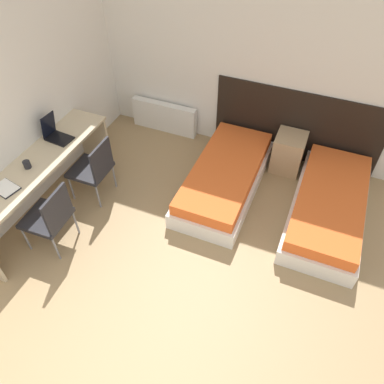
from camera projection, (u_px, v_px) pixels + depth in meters
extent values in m
cube|color=silver|center=(244.00, 59.00, 4.83)|extent=(5.07, 0.05, 2.70)
cube|color=silver|center=(13.00, 102.00, 4.12)|extent=(0.05, 4.86, 2.70)
cube|color=black|center=(296.00, 127.00, 5.16)|extent=(2.30, 0.03, 1.08)
cube|color=silver|center=(225.00, 181.00, 5.01)|extent=(0.85, 1.89, 0.23)
cube|color=#E05B23|center=(225.00, 171.00, 4.87)|extent=(0.77, 1.81, 0.16)
cube|color=silver|center=(327.00, 210.00, 4.65)|extent=(0.85, 1.89, 0.23)
cube|color=#E05B23|center=(331.00, 200.00, 4.51)|extent=(0.77, 1.81, 0.16)
cube|color=tan|center=(288.00, 152.00, 5.19)|extent=(0.40, 0.43, 0.54)
cube|color=silver|center=(164.00, 117.00, 5.85)|extent=(1.05, 0.12, 0.48)
cube|color=#C6B28E|center=(36.00, 164.00, 4.32)|extent=(0.51, 2.23, 0.04)
cube|color=#C6B28E|center=(94.00, 137.00, 5.30)|extent=(0.46, 0.04, 0.71)
cube|color=#232328|center=(90.00, 170.00, 4.73)|extent=(0.47, 0.47, 0.05)
cube|color=#232328|center=(101.00, 160.00, 4.51)|extent=(0.04, 0.41, 0.42)
cylinder|color=slate|center=(71.00, 188.00, 4.81)|extent=(0.02, 0.02, 0.39)
cylinder|color=slate|center=(89.00, 169.00, 5.07)|extent=(0.02, 0.02, 0.39)
cylinder|color=slate|center=(98.00, 196.00, 4.70)|extent=(0.02, 0.02, 0.39)
cylinder|color=slate|center=(114.00, 176.00, 4.96)|extent=(0.02, 0.02, 0.39)
cube|color=#232328|center=(46.00, 218.00, 4.17)|extent=(0.48, 0.48, 0.05)
cube|color=#232328|center=(57.00, 209.00, 3.95)|extent=(0.05, 0.41, 0.42)
cylinder|color=slate|center=(26.00, 239.00, 4.24)|extent=(0.02, 0.02, 0.39)
cylinder|color=slate|center=(47.00, 214.00, 4.50)|extent=(0.02, 0.02, 0.39)
cylinder|color=slate|center=(56.00, 248.00, 4.14)|extent=(0.02, 0.02, 0.39)
cylinder|color=slate|center=(76.00, 222.00, 4.40)|extent=(0.02, 0.02, 0.39)
cube|color=black|center=(60.00, 139.00, 4.61)|extent=(0.33, 0.24, 0.02)
cube|color=black|center=(48.00, 125.00, 4.54)|extent=(0.09, 0.22, 0.31)
cube|color=black|center=(6.00, 188.00, 4.01)|extent=(0.31, 0.26, 0.01)
cube|color=white|center=(5.00, 188.00, 4.00)|extent=(0.29, 0.24, 0.01)
cylinder|color=black|center=(27.00, 165.00, 4.22)|extent=(0.08, 0.08, 0.09)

